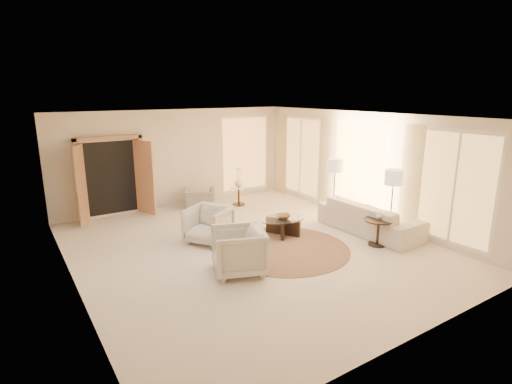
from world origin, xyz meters
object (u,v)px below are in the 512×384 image
coffee_table (283,224)px  floor_lamp_far (394,181)px  sofa (370,217)px  end_vase (379,216)px  side_vase (239,183)px  end_table (378,228)px  armchair_right (238,249)px  accent_chair (200,195)px  bowl (283,216)px  armchair_left (208,223)px  side_table (239,194)px  floor_lamp_near (335,168)px

coffee_table → floor_lamp_far: floor_lamp_far is taller
sofa → end_vase: bearing=143.5°
floor_lamp_far → side_vase: floor_lamp_far is taller
end_table → floor_lamp_far: 1.09m
end_vase → end_table: bearing=-90.0°
armchair_right → accent_chair: size_ratio=1.08×
bowl → coffee_table: bearing=-90.0°
side_vase → armchair_left: bearing=-133.2°
armchair_left → floor_lamp_far: 4.20m
accent_chair → coffee_table: bearing=128.1°
floor_lamp_far → armchair_left: bearing=149.0°
armchair_left → side_table: 3.07m
end_table → side_table: size_ratio=1.11×
coffee_table → floor_lamp_near: floor_lamp_near is taller
armchair_right → end_vase: size_ratio=5.54×
end_table → side_vase: 4.54m
bowl → floor_lamp_near: bearing=8.0°
armchair_left → bowl: size_ratio=2.57×
accent_chair → bowl: (0.68, -3.10, 0.08)m
sofa → end_table: size_ratio=4.07×
side_table → end_vase: (0.92, -4.43, 0.33)m
armchair_left → accent_chair: (0.98, 2.55, -0.06)m
bowl → end_table: bearing=-50.5°
armchair_left → end_vase: bearing=21.7°
end_table → side_vase: side_vase is taller
floor_lamp_near → bowl: 2.08m
floor_lamp_far → side_vase: bearing=108.0°
side_table → bowl: side_table is taller
side_table → side_vase: size_ratio=2.28×
side_vase → end_vase: bearing=-78.3°
armchair_left → bowl: 1.75m
coffee_table → end_vase: size_ratio=7.02×
sofa → armchair_left: armchair_left is taller
end_table → armchair_right: bearing=171.5°
end_table → bowl: size_ratio=1.81×
floor_lamp_far → bowl: floor_lamp_far is taller
floor_lamp_near → side_vase: size_ratio=6.55×
accent_chair → side_table: (1.12, -0.32, -0.04)m
armchair_left → side_table: armchair_left is taller
coffee_table → end_vase: bearing=-50.5°
bowl → side_vase: (0.44, 2.78, 0.23)m
armchair_right → armchair_left: bearing=-167.0°
accent_chair → side_vase: side_vase is taller
coffee_table → end_table: end_table is taller
bowl → side_vase: side_vase is taller
sofa → coffee_table: bearing=61.6°
sofa → armchair_left: (-3.51, 1.52, 0.07)m
end_table → end_vase: bearing=90.0°
floor_lamp_far → bowl: 2.59m
side_vase → sofa: bearing=-69.4°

